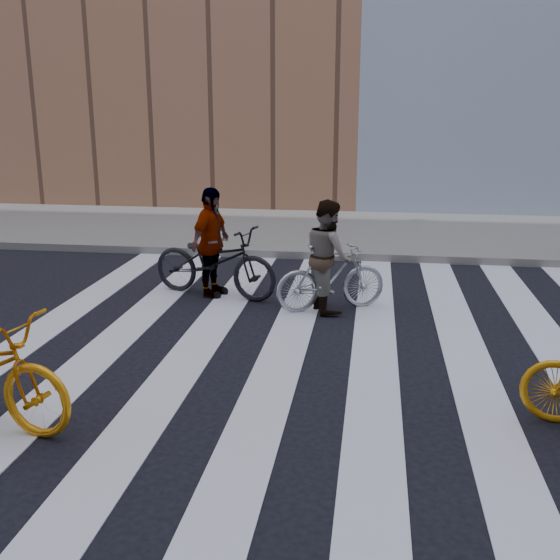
% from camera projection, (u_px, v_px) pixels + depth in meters
% --- Properties ---
extents(ground, '(100.00, 100.00, 0.00)m').
position_uv_depth(ground, '(328.00, 359.00, 7.80)').
color(ground, black).
rests_on(ground, ground).
extents(sidewalk_far, '(100.00, 5.00, 0.15)m').
position_uv_depth(sidewalk_far, '(352.00, 232.00, 14.94)').
color(sidewalk_far, gray).
rests_on(sidewalk_far, ground).
extents(zebra_crosswalk, '(8.25, 10.00, 0.01)m').
position_uv_depth(zebra_crosswalk, '(328.00, 358.00, 7.80)').
color(zebra_crosswalk, silver).
rests_on(zebra_crosswalk, ground).
extents(bike_silver_mid, '(1.70, 1.09, 0.99)m').
position_uv_depth(bike_silver_mid, '(331.00, 277.00, 9.49)').
color(bike_silver_mid, '#ACB0B6').
rests_on(bike_silver_mid, ground).
extents(bike_dark_rear, '(2.24, 1.30, 1.11)m').
position_uv_depth(bike_dark_rear, '(215.00, 261.00, 10.18)').
color(bike_dark_rear, black).
rests_on(bike_dark_rear, ground).
extents(rider_mid, '(0.88, 0.97, 1.63)m').
position_uv_depth(rider_mid, '(328.00, 256.00, 9.42)').
color(rider_mid, slate).
rests_on(rider_mid, ground).
extents(rider_rear, '(0.68, 1.08, 1.71)m').
position_uv_depth(rider_rear, '(211.00, 243.00, 10.10)').
color(rider_rear, slate).
rests_on(rider_rear, ground).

